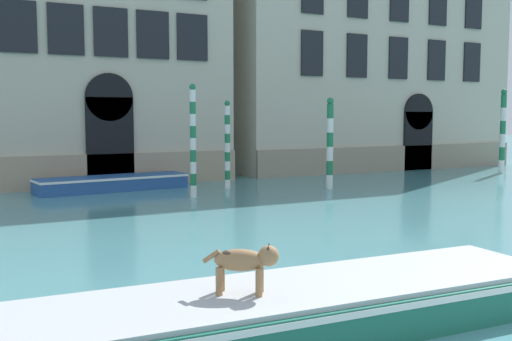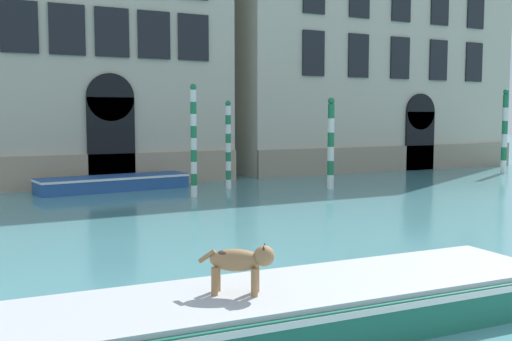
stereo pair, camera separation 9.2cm
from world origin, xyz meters
name	(u,v)px [view 2 (the right image)]	position (x,y,z in m)	size (l,w,h in m)	color
palazzo_right	(362,34)	(12.54, 23.16, 6.89)	(15.28, 6.13, 13.80)	#BCB29E
boat_foreground	(254,313)	(-3.59, 3.92, 0.31)	(8.84, 2.31, 0.58)	#1E6651
dog_on_deck	(241,261)	(-3.78, 3.89, 0.98)	(0.81, 0.59, 0.61)	#997047
boat_moored_near_palazzo	(114,183)	(-1.57, 18.97, 0.28)	(5.51, 1.90, 0.53)	#234C8C
mooring_pole_0	(194,140)	(0.36, 16.00, 1.88)	(0.21, 0.21, 3.72)	white
mooring_pole_1	(228,144)	(2.32, 17.54, 1.64)	(0.21, 0.21, 3.24)	white
mooring_pole_2	(505,131)	(16.15, 16.98, 1.97)	(0.27, 0.27, 3.91)	white
mooring_pole_3	(331,143)	(5.63, 15.76, 1.69)	(0.25, 0.25, 3.34)	white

